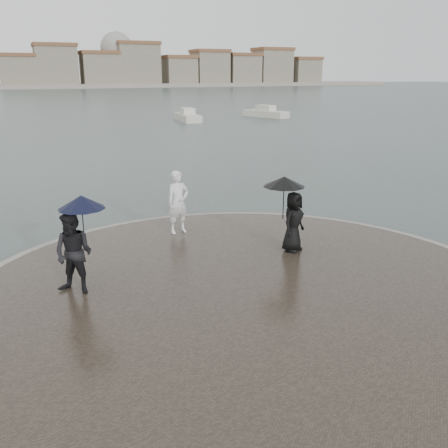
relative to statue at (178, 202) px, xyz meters
name	(u,v)px	position (x,y,z in m)	size (l,w,h in m)	color
ground	(347,399)	(0.11, -7.83, -1.26)	(400.00, 400.00, 0.00)	#2B3835
kerb_ring	(248,298)	(0.11, -4.33, -1.10)	(12.50, 12.50, 0.32)	gray
quay_tip	(248,297)	(0.11, -4.33, -1.07)	(11.90, 11.90, 0.36)	#2D261E
statue	(178,202)	(0.00, 0.00, 0.00)	(0.65, 0.43, 1.79)	white
visitor_left	(75,242)	(-3.19, -3.02, 0.19)	(1.26, 1.10, 2.04)	black
visitor_right	(290,208)	(2.13, -2.57, 0.23)	(1.23, 1.06, 1.95)	black
boats	(162,121)	(9.04, 32.44, -0.88)	(32.64, 17.71, 1.50)	beige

